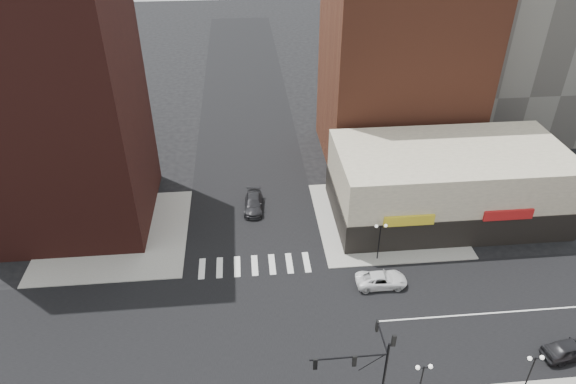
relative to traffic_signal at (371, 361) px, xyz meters
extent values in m
plane|color=black|center=(-7.24, 7.83, -4.96)|extent=(240.00, 240.00, 0.00)
cube|color=black|center=(-7.24, 7.83, -4.95)|extent=(200.00, 14.00, 0.02)
cube|color=black|center=(-7.24, 7.83, -4.95)|extent=(14.00, 200.00, 0.02)
cube|color=gray|center=(-21.74, 22.33, -4.90)|extent=(15.00, 15.00, 0.12)
cube|color=gray|center=(7.26, 22.33, -4.90)|extent=(15.00, 15.00, 0.12)
cube|color=#381612|center=(-26.24, 26.33, 7.54)|extent=(16.00, 15.00, 25.00)
cube|color=brown|center=(11.76, 37.33, 6.04)|extent=(18.00, 15.00, 22.00)
cube|color=beige|center=(13.76, 22.83, -0.96)|extent=(24.00, 12.00, 8.00)
cube|color=black|center=(13.76, 22.83, -3.26)|extent=(24.20, 12.20, 3.40)
cylinder|color=black|center=(0.96, -0.37, -1.46)|extent=(0.18, 0.18, 7.00)
cylinder|color=black|center=(-1.64, -0.37, 1.04)|extent=(5.20, 0.11, 0.11)
cylinder|color=black|center=(-0.04, -0.37, 0.34)|extent=(1.72, 0.06, 1.46)
cylinder|color=black|center=(0.96, 1.13, 1.04)|extent=(0.11, 3.00, 0.11)
cube|color=black|center=(-3.84, -0.37, 0.64)|extent=(0.28, 0.18, 0.95)
sphere|color=red|center=(-3.84, -0.37, 0.94)|extent=(0.16, 0.16, 0.16)
cube|color=black|center=(-1.24, -0.37, 0.64)|extent=(0.28, 0.18, 0.95)
sphere|color=red|center=(-1.24, -0.37, 0.94)|extent=(0.16, 0.16, 0.16)
cube|color=black|center=(0.96, 2.43, 0.64)|extent=(0.18, 0.28, 0.95)
sphere|color=red|center=(0.96, 2.43, 0.94)|extent=(0.16, 0.16, 0.16)
cube|color=black|center=(1.21, -0.37, 2.34)|extent=(0.28, 0.18, 0.95)
sphere|color=red|center=(1.21, -0.37, 2.64)|extent=(0.16, 0.16, 0.16)
cylinder|color=black|center=(3.76, -0.17, -0.94)|extent=(0.90, 0.06, 0.06)
sphere|color=white|center=(3.31, -0.17, -0.84)|extent=(0.32, 0.32, 0.32)
sphere|color=white|center=(4.21, -0.17, -0.84)|extent=(0.32, 0.32, 0.32)
cylinder|color=black|center=(11.76, -0.17, -2.84)|extent=(0.11, 0.11, 4.00)
cylinder|color=black|center=(11.76, -0.17, -0.94)|extent=(0.90, 0.06, 0.06)
sphere|color=white|center=(11.31, -0.17, -0.84)|extent=(0.32, 0.32, 0.32)
sphere|color=white|center=(12.21, -0.17, -0.84)|extent=(0.32, 0.32, 0.32)
cylinder|color=black|center=(4.76, 15.83, -2.84)|extent=(0.11, 0.11, 4.00)
cylinder|color=black|center=(4.76, 15.83, -0.94)|extent=(0.90, 0.06, 0.06)
sphere|color=white|center=(4.31, 15.83, -0.84)|extent=(0.32, 0.32, 0.32)
sphere|color=white|center=(5.21, 15.83, -0.84)|extent=(0.32, 0.32, 0.32)
imported|color=white|center=(4.24, 12.23, -4.31)|extent=(4.74, 2.21, 1.31)
imported|color=black|center=(17.11, 2.87, -4.19)|extent=(4.72, 2.38, 1.54)
imported|color=black|center=(-7.06, 25.70, -4.24)|extent=(2.38, 5.10, 1.44)
camera|label=1|loc=(-7.68, -21.96, 28.41)|focal=32.00mm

